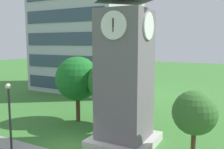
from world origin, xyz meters
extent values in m
plane|color=#3D7A33|center=(0.00, 0.00, 0.00)|extent=(160.00, 160.00, 0.00)
cube|color=#B7BCC6|center=(-11.90, 20.26, 12.80)|extent=(14.65, 12.43, 25.60)
cube|color=#384C60|center=(-11.90, 13.99, 1.60)|extent=(13.48, 0.10, 1.80)
cube|color=#384C60|center=(-11.90, 13.99, 4.80)|extent=(13.48, 0.10, 1.80)
cube|color=#384C60|center=(-11.90, 13.99, 8.00)|extent=(13.48, 0.10, 1.80)
cube|color=#384C60|center=(-11.90, 13.99, 11.20)|extent=(13.48, 0.10, 1.80)
cube|color=slate|center=(3.16, 2.42, 4.90)|extent=(3.35, 3.35, 9.80)
cube|color=beige|center=(3.16, 2.42, 0.30)|extent=(4.52, 4.52, 0.60)
cylinder|color=white|center=(3.16, 0.69, 8.62)|extent=(1.84, 0.12, 1.84)
cylinder|color=white|center=(4.90, 2.42, 8.62)|extent=(0.12, 1.84, 1.84)
cube|color=black|center=(3.16, 0.62, 8.79)|extent=(0.09, 0.05, 0.55)
cube|color=black|center=(3.16, 0.61, 8.62)|extent=(0.05, 0.06, 0.83)
cylinder|color=#333338|center=(-2.74, -2.80, 2.26)|extent=(0.14, 0.14, 4.53)
sphere|color=#F2EFCC|center=(-2.74, -2.80, 4.71)|extent=(0.36, 0.36, 0.36)
cylinder|color=#513823|center=(0.44, 5.44, 1.27)|extent=(0.38, 0.38, 2.55)
sphere|color=#2B7028|center=(0.44, 5.44, 4.03)|extent=(4.24, 4.24, 4.24)
cylinder|color=#513823|center=(8.09, 2.42, 1.05)|extent=(0.30, 0.30, 2.10)
sphere|color=#366D2B|center=(8.09, 2.42, 3.10)|extent=(2.86, 2.86, 2.86)
cylinder|color=#513823|center=(-3.12, 5.25, 1.34)|extent=(0.40, 0.40, 2.68)
sphere|color=#1C7327|center=(-3.12, 5.25, 4.14)|extent=(4.17, 4.17, 4.17)
camera|label=1|loc=(10.61, -13.40, 7.54)|focal=39.31mm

